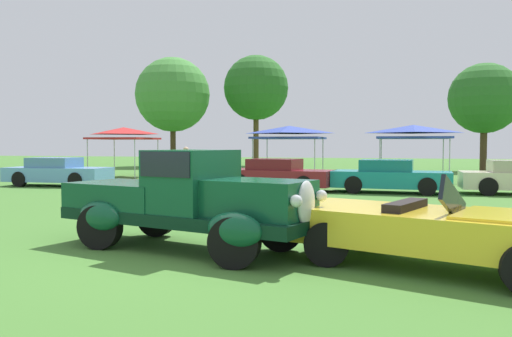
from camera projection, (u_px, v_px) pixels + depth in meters
ground_plane at (182, 255)px, 8.43m from camera, size 120.00×120.00×0.00m
feature_pickup_truck at (188, 199)px, 8.84m from camera, size 4.83×2.75×1.70m
neighbor_convertible at (442, 229)px, 7.44m from camera, size 4.70×3.13×1.40m
show_car_skyblue at (57, 172)px, 22.32m from camera, size 4.45×1.83×1.22m
show_car_burgundy at (278, 175)px, 20.31m from camera, size 4.49×2.32×1.22m
show_car_teal at (390, 177)px, 19.20m from camera, size 4.34×1.95×1.22m
spectator_between_cars at (186, 167)px, 20.48m from camera, size 0.44×0.31×1.69m
canopy_tent_left_field at (124, 133)px, 28.35m from camera, size 3.05×3.05×2.71m
canopy_tent_center_field at (289, 132)px, 26.05m from camera, size 3.33×3.33×2.71m
canopy_tent_right_field at (413, 131)px, 24.81m from camera, size 3.34×3.34×2.71m
treeline_far_left at (173, 95)px, 42.04m from camera, size 5.99×5.99×8.77m
treeline_mid_left at (256, 88)px, 43.26m from camera, size 5.36×5.36×9.15m
treeline_center at (484, 99)px, 34.25m from camera, size 4.62×4.62×7.12m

